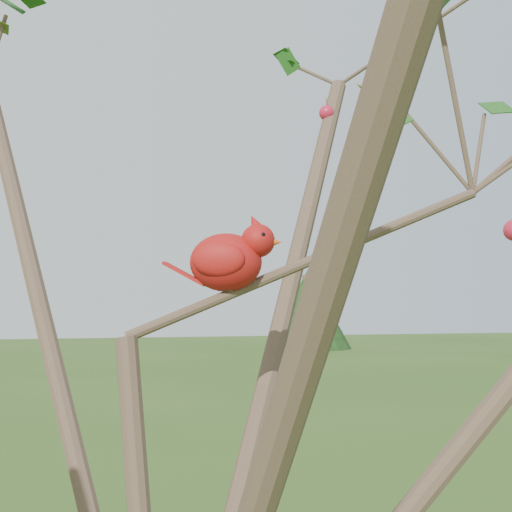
% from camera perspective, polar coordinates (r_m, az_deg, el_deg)
% --- Properties ---
extents(crabapple_tree, '(2.35, 2.05, 2.95)m').
position_cam_1_polar(crabapple_tree, '(0.93, -6.09, 3.09)').
color(crabapple_tree, '#423124').
rests_on(crabapple_tree, ground).
extents(cardinal, '(0.19, 0.13, 0.14)m').
position_cam_1_polar(cardinal, '(1.05, -2.35, -0.29)').
color(cardinal, red).
rests_on(cardinal, ground).
extents(distant_trees, '(42.77, 11.56, 3.71)m').
position_cam_1_polar(distant_trees, '(25.35, -9.26, -5.34)').
color(distant_trees, '#423124').
rests_on(distant_trees, ground).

